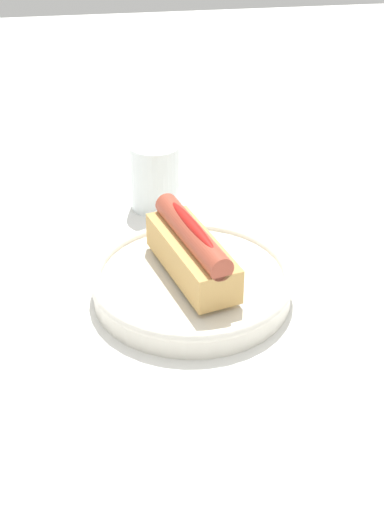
% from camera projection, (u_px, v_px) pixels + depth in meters
% --- Properties ---
extents(ground_plane, '(2.40, 2.40, 0.00)m').
position_uv_depth(ground_plane, '(185.00, 296.00, 0.84)').
color(ground_plane, white).
extents(serving_bowl, '(0.23, 0.23, 0.03)m').
position_uv_depth(serving_bowl, '(192.00, 282.00, 0.83)').
color(serving_bowl, silver).
rests_on(serving_bowl, ground_plane).
extents(hotdog_front, '(0.16, 0.09, 0.06)m').
position_uv_depth(hotdog_front, '(192.00, 250.00, 0.81)').
color(hotdog_front, tan).
rests_on(hotdog_front, serving_bowl).
extents(water_glass, '(0.07, 0.07, 0.09)m').
position_uv_depth(water_glass, '(156.00, 179.00, 0.99)').
color(water_glass, white).
rests_on(water_glass, ground_plane).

